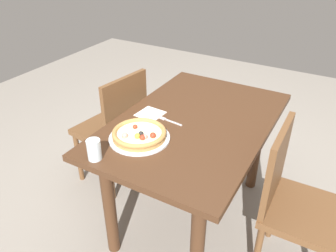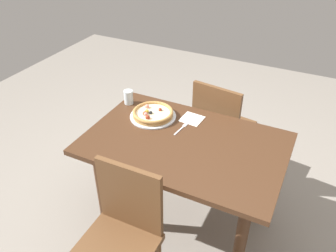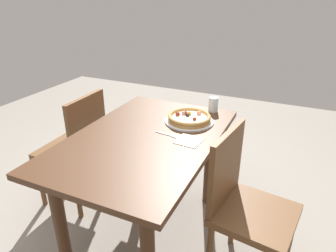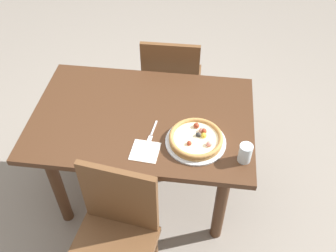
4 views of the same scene
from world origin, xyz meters
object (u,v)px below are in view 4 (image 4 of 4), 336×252
dining_table (143,131)px  fork (152,134)px  pizza (196,138)px  drinking_glass (245,153)px  plate (196,142)px  chair_far (114,238)px  napkin (145,151)px  chair_near (172,82)px

dining_table → fork: size_ratio=7.41×
pizza → drinking_glass: bearing=160.6°
fork → plate: bearing=89.2°
pizza → fork: bearing=-7.7°
dining_table → fork: bearing=119.7°
chair_far → pizza: bearing=-119.8°
chair_far → napkin: (-0.10, -0.36, 0.25)m
dining_table → chair_near: size_ratio=1.42×
chair_far → drinking_glass: chair_far is taller
dining_table → drinking_glass: 0.63m
plate → chair_near: bearing=-74.6°
plate → pizza: 0.03m
plate → drinking_glass: size_ratio=3.08×
drinking_glass → chair_far: bearing=31.7°
dining_table → pizza: (-0.31, 0.16, 0.15)m
plate → drinking_glass: 0.26m
plate → fork: plate is taller
chair_near → chair_far: (0.14, 1.23, 0.00)m
plate → fork: 0.24m
chair_far → drinking_glass: 0.76m
chair_far → fork: chair_far is taller
dining_table → chair_far: chair_far is taller
dining_table → napkin: size_ratio=8.77×
chair_near → napkin: (0.04, 0.87, 0.25)m
chair_near → chair_far: bearing=-97.1°
pizza → napkin: (0.25, 0.09, -0.03)m
dining_table → chair_near: (-0.09, -0.62, -0.13)m
drinking_glass → fork: bearing=-13.8°
drinking_glass → chair_near: bearing=-61.9°
dining_table → chair_far: size_ratio=1.42×
chair_far → drinking_glass: (-0.60, -0.37, 0.30)m
pizza → napkin: 0.27m
chair_far → pizza: (-0.35, -0.45, 0.28)m
chair_near → chair_far: size_ratio=1.00×
chair_near → drinking_glass: 1.02m
drinking_glass → napkin: bearing=0.8°
fork → dining_table: bearing=-143.2°
dining_table → plate: 0.37m
pizza → fork: size_ratio=1.68×
plate → napkin: bearing=20.2°
plate → pizza: pizza is taller
fork → drinking_glass: bearing=83.3°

